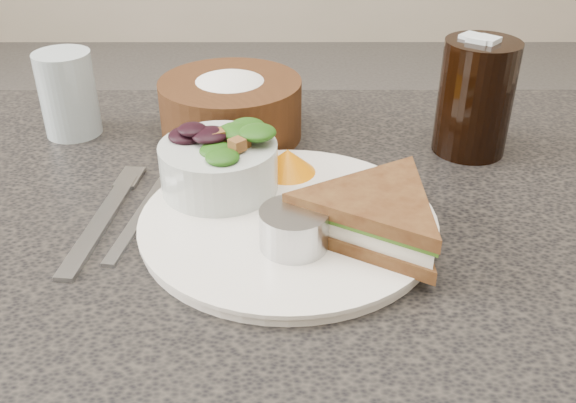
# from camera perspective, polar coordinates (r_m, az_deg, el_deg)

# --- Properties ---
(dinner_plate) EXTENTS (0.28, 0.28, 0.01)m
(dinner_plate) POSITION_cam_1_polar(r_m,az_deg,el_deg) (0.62, -0.00, -1.89)
(dinner_plate) COLOR white
(dinner_plate) RESTS_ON dining_table
(sandwich) EXTENTS (0.23, 0.23, 0.05)m
(sandwich) POSITION_cam_1_polar(r_m,az_deg,el_deg) (0.58, 7.83, -1.24)
(sandwich) COLOR brown
(sandwich) RESTS_ON dinner_plate
(salad_bowl) EXTENTS (0.15, 0.15, 0.07)m
(salad_bowl) POSITION_cam_1_polar(r_m,az_deg,el_deg) (0.65, -6.20, 3.82)
(salad_bowl) COLOR #B2BBB6
(salad_bowl) RESTS_ON dinner_plate
(dressing_ramekin) EXTENTS (0.08, 0.08, 0.04)m
(dressing_ramekin) POSITION_cam_1_polar(r_m,az_deg,el_deg) (0.57, 0.53, -2.46)
(dressing_ramekin) COLOR #AFB1B5
(dressing_ramekin) RESTS_ON dinner_plate
(orange_wedge) EXTENTS (0.09, 0.09, 0.03)m
(orange_wedge) POSITION_cam_1_polar(r_m,az_deg,el_deg) (0.69, -0.04, 3.61)
(orange_wedge) COLOR orange
(orange_wedge) RESTS_ON dinner_plate
(fork) EXTENTS (0.04, 0.18, 0.00)m
(fork) POSITION_cam_1_polar(r_m,az_deg,el_deg) (0.65, -16.34, -1.81)
(fork) COLOR #A5A7AB
(fork) RESTS_ON dining_table
(knife) EXTENTS (0.04, 0.19, 0.00)m
(knife) POSITION_cam_1_polar(r_m,az_deg,el_deg) (0.66, -12.65, -0.74)
(knife) COLOR #ACB0B7
(knife) RESTS_ON dining_table
(bread_basket) EXTENTS (0.22, 0.22, 0.10)m
(bread_basket) POSITION_cam_1_polar(r_m,az_deg,el_deg) (0.79, -5.13, 9.08)
(bread_basket) COLOR #502D16
(bread_basket) RESTS_ON dining_table
(cola_glass) EXTENTS (0.10, 0.10, 0.14)m
(cola_glass) POSITION_cam_1_polar(r_m,az_deg,el_deg) (0.77, 16.37, 9.25)
(cola_glass) COLOR black
(cola_glass) RESTS_ON dining_table
(water_glass) EXTENTS (0.09, 0.09, 0.10)m
(water_glass) POSITION_cam_1_polar(r_m,az_deg,el_deg) (0.84, -18.97, 9.03)
(water_glass) COLOR #A1B2B8
(water_glass) RESTS_ON dining_table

